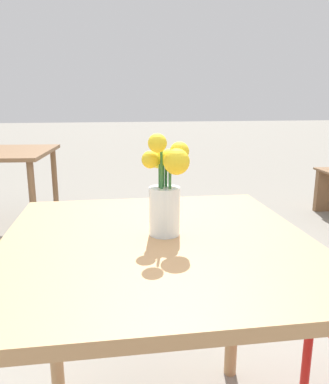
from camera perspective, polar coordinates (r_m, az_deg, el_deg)
The scene contains 3 objects.
table_front at distance 1.05m, azimuth -1.09°, elevation -12.80°, with size 0.84×0.87×0.76m.
flower_vase at distance 0.99m, azimuth 0.20°, elevation 0.14°, with size 0.12×0.13×0.28m.
table_back at distance 3.39m, azimuth -23.75°, elevation 4.11°, with size 0.90×0.96×0.71m.
Camera 1 is at (-0.14, -0.93, 1.11)m, focal length 35.00 mm.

